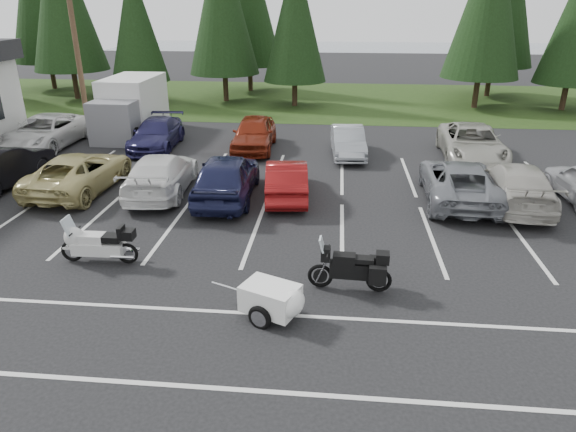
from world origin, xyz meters
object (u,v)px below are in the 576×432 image
at_px(car_near_3, 161,174).
at_px(car_near_7, 516,184).
at_px(utility_pole, 76,43).
at_px(car_near_5, 287,179).
at_px(car_near_6, 459,181).
at_px(car_far_0, 45,132).
at_px(car_near_2, 80,172).
at_px(cargo_trailer, 270,301).
at_px(car_far_4, 472,143).
at_px(car_near_1, 0,166).
at_px(car_near_4, 227,176).
at_px(car_far_1, 157,134).
at_px(box_truck, 127,108).
at_px(adventure_motorcycle, 350,265).
at_px(car_far_3, 348,142).
at_px(touring_motorcycle, 98,240).
at_px(car_far_2, 254,133).

relative_size(car_near_3, car_near_7, 0.98).
height_order(utility_pole, car_near_5, utility_pole).
relative_size(utility_pole, car_near_3, 1.80).
relative_size(car_near_6, car_far_0, 0.96).
distance_m(car_near_2, car_near_7, 15.76).
bearing_deg(car_near_2, cargo_trailer, 139.06).
bearing_deg(car_far_4, car_far_0, -177.28).
bearing_deg(car_near_1, car_near_4, -178.39).
bearing_deg(car_far_1, car_far_0, -179.38).
xyz_separation_m(box_truck, car_near_5, (9.18, -8.37, -0.77)).
xyz_separation_m(utility_pole, cargo_trailer, (11.58, -15.58, -4.29)).
bearing_deg(car_near_4, box_truck, -53.07).
bearing_deg(car_near_1, car_near_6, -174.93).
xyz_separation_m(car_near_2, adventure_motorcycle, (9.95, -6.29, -0.02)).
bearing_deg(adventure_motorcycle, car_far_3, 92.79).
distance_m(car_near_5, touring_motorcycle, 7.20).
bearing_deg(car_far_3, cargo_trailer, -102.27).
bearing_deg(car_far_4, car_far_1, -179.03).
height_order(car_near_6, car_far_1, car_near_6).
relative_size(car_near_5, cargo_trailer, 2.33).
bearing_deg(car_far_2, car_near_1, -146.62).
height_order(utility_pole, car_far_1, utility_pole).
bearing_deg(adventure_motorcycle, car_near_7, 50.76).
distance_m(car_near_7, car_far_2, 11.94).
height_order(car_near_6, adventure_motorcycle, car_near_6).
relative_size(touring_motorcycle, adventure_motorcycle, 1.05).
xyz_separation_m(car_near_4, car_near_7, (10.11, 0.39, -0.10)).
bearing_deg(car_near_6, car_near_1, 3.26).
distance_m(car_near_2, car_far_0, 7.28).
distance_m(car_far_2, cargo_trailer, 14.22).
height_order(car_far_0, cargo_trailer, car_far_0).
xyz_separation_m(car_near_2, car_near_5, (7.77, 0.04, -0.03)).
bearing_deg(car_far_4, box_truck, 173.52).
distance_m(car_near_2, cargo_trailer, 11.21).
xyz_separation_m(car_near_3, car_far_3, (6.94, 5.57, -0.07)).
relative_size(car_near_7, car_far_1, 1.07).
relative_size(car_near_5, car_near_7, 0.81).
bearing_deg(adventure_motorcycle, touring_motorcycle, 176.63).
xyz_separation_m(utility_pole, adventure_motorcycle, (13.36, -14.20, -4.00)).
height_order(car_far_0, car_far_1, car_far_0).
bearing_deg(car_near_4, car_near_3, -10.91).
relative_size(box_truck, car_far_2, 1.22).
bearing_deg(car_near_6, car_far_2, -33.21).
height_order(car_near_7, car_far_2, car_far_2).
xyz_separation_m(car_far_2, car_far_3, (4.45, -0.68, -0.12)).
bearing_deg(car_near_6, adventure_motorcycle, 61.89).
distance_m(car_near_7, car_far_3, 7.98).
relative_size(car_near_2, car_near_6, 0.98).
bearing_deg(car_near_4, utility_pole, -44.29).
height_order(car_near_2, touring_motorcycle, car_near_2).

